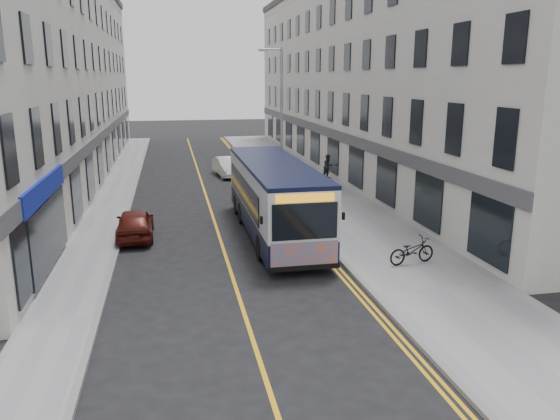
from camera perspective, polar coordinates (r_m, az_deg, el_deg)
name	(u,v)px	position (r m, az deg, el deg)	size (l,w,h in m)	color
ground	(237,292)	(17.13, -4.49, -8.51)	(140.00, 140.00, 0.00)	black
pavement_east	(325,199)	(29.61, 4.72, 1.19)	(4.50, 64.00, 0.12)	gray
pavement_west	(109,208)	(28.66, -17.45, 0.17)	(2.00, 64.00, 0.12)	gray
kerb_east	(284,200)	(29.07, 0.45, 1.01)	(0.18, 64.00, 0.13)	slate
kerb_west	(129,207)	(28.57, -15.45, 0.28)	(0.18, 64.00, 0.13)	slate
road_centre_line	(209,205)	(28.56, -7.43, 0.53)	(0.12, 64.00, 0.01)	#ECA415
road_dbl_yellow_inner	(276,202)	(29.00, -0.42, 0.85)	(0.10, 64.00, 0.01)	#ECA415
road_dbl_yellow_outer	(280,202)	(29.04, -0.03, 0.87)	(0.10, 64.00, 0.01)	#ECA415
terrace_east	(364,76)	(39.09, 8.80, 13.63)	(6.00, 46.00, 13.00)	silver
terrace_west	(49,76)	(37.45, -23.03, 12.73)	(6.00, 46.00, 13.00)	beige
streetlamp	(280,116)	(30.42, 0.00, 9.80)	(1.32, 0.18, 8.00)	#93969B
city_bus	(274,196)	(22.60, -0.62, 1.51)	(2.48, 10.60, 3.08)	black
bicycle	(412,251)	(19.59, 13.61, -4.15)	(0.62, 1.78, 0.94)	black
pedestrian_near	(295,180)	(29.23, 1.53, 3.13)	(0.71, 0.46, 1.94)	olive
pedestrian_far	(328,167)	(35.06, 5.06, 4.54)	(0.75, 0.59, 1.55)	black
car_white	(227,167)	(36.71, -5.51, 4.52)	(1.33, 3.81, 1.26)	white
car_maroon	(135,223)	(23.17, -14.92, -1.36)	(1.47, 3.66, 1.25)	#4F120D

